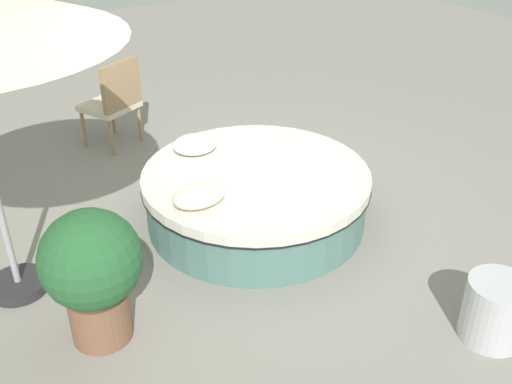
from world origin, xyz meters
TOP-DOWN VIEW (x-y plane):
  - ground_plane at (0.00, 0.00)m, footprint 16.00×16.00m
  - round_bed at (0.00, 0.00)m, footprint 1.98×1.98m
  - throw_pillow_0 at (0.24, -0.64)m, footprint 0.41×0.37m
  - throw_pillow_1 at (0.66, 0.19)m, footprint 0.44×0.30m
  - patio_chair at (0.41, -2.11)m, footprint 0.67×0.66m
  - planter at (1.67, 0.61)m, footprint 0.66×0.66m
  - side_table at (-0.53, 2.09)m, footprint 0.43×0.43m

SIDE VIEW (x-z plane):
  - ground_plane at x=0.00m, z-range 0.00..0.00m
  - side_table at x=-0.53m, z-range 0.00..0.46m
  - round_bed at x=0.00m, z-range 0.01..0.50m
  - patio_chair at x=0.41m, z-range 0.07..1.05m
  - throw_pillow_0 at x=0.24m, z-range 0.49..0.63m
  - planter at x=1.67m, z-range 0.08..1.06m
  - throw_pillow_1 at x=0.66m, z-range 0.49..0.66m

